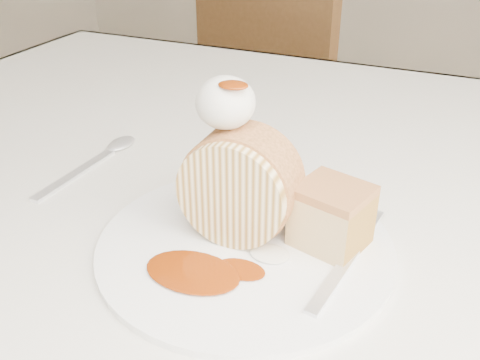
% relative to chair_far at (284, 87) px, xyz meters
% --- Properties ---
extents(table, '(1.40, 0.90, 0.75)m').
position_rel_chair_far_xyz_m(table, '(0.30, -0.84, 0.13)').
color(table, silver).
rests_on(table, ground).
extents(chair_far, '(0.55, 0.55, 0.93)m').
position_rel_chair_far_xyz_m(chair_far, '(0.00, 0.00, 0.00)').
color(chair_far, brown).
rests_on(chair_far, ground).
extents(plate, '(0.36, 0.36, 0.01)m').
position_rel_chair_far_xyz_m(plate, '(0.32, -1.04, 0.22)').
color(plate, white).
rests_on(plate, table).
extents(roulade_slice, '(0.11, 0.06, 0.11)m').
position_rel_chair_far_xyz_m(roulade_slice, '(0.31, -1.03, 0.28)').
color(roulade_slice, beige).
rests_on(roulade_slice, plate).
extents(cake_chunk, '(0.08, 0.07, 0.05)m').
position_rel_chair_far_xyz_m(cake_chunk, '(0.39, -1.01, 0.25)').
color(cake_chunk, '#CA7F4C').
rests_on(cake_chunk, plate).
extents(whipped_cream, '(0.06, 0.06, 0.05)m').
position_rel_chair_far_xyz_m(whipped_cream, '(0.29, -1.02, 0.36)').
color(whipped_cream, silver).
rests_on(whipped_cream, roulade_slice).
extents(caramel_drizzle, '(0.03, 0.02, 0.01)m').
position_rel_chair_far_xyz_m(caramel_drizzle, '(0.30, -1.03, 0.38)').
color(caramel_drizzle, '#732604').
rests_on(caramel_drizzle, whipped_cream).
extents(caramel_pool, '(0.10, 0.08, 0.00)m').
position_rel_chair_far_xyz_m(caramel_pool, '(0.29, -1.10, 0.23)').
color(caramel_pool, '#732604').
rests_on(caramel_pool, plate).
extents(fork, '(0.05, 0.17, 0.00)m').
position_rel_chair_far_xyz_m(fork, '(0.41, -1.05, 0.23)').
color(fork, silver).
rests_on(fork, plate).
extents(spoon, '(0.03, 0.18, 0.00)m').
position_rel_chair_far_xyz_m(spoon, '(0.07, -0.99, 0.22)').
color(spoon, silver).
rests_on(spoon, table).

